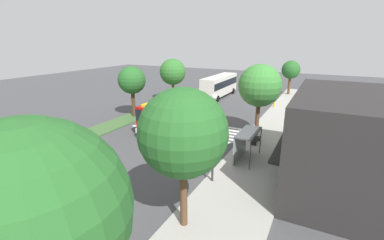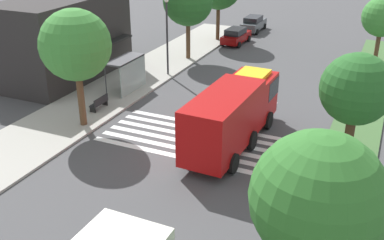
% 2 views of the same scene
% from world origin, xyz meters
% --- Properties ---
extents(ground_plane, '(120.00, 120.00, 0.00)m').
position_xyz_m(ground_plane, '(0.00, 0.00, 0.00)').
color(ground_plane, '#424244').
extents(sidewalk, '(60.00, 5.25, 0.14)m').
position_xyz_m(sidewalk, '(0.00, 9.37, 0.07)').
color(sidewalk, '#9E9B93').
rests_on(sidewalk, ground_plane).
extents(median_strip, '(60.00, 3.00, 0.14)m').
position_xyz_m(median_strip, '(0.00, -8.24, 0.07)').
color(median_strip, '#3D6033').
rests_on(median_strip, ground_plane).
extents(crosswalk, '(4.95, 12.14, 0.01)m').
position_xyz_m(crosswalk, '(1.15, 0.00, 0.01)').
color(crosswalk, silver).
rests_on(crosswalk, ground_plane).
extents(fire_truck, '(9.71, 3.06, 3.62)m').
position_xyz_m(fire_truck, '(1.87, -1.74, 2.03)').
color(fire_truck, '#A50C0C').
rests_on(fire_truck, ground_plane).
extents(parked_car_west, '(4.71, 2.18, 1.62)m').
position_xyz_m(parked_car_west, '(-18.89, 5.54, 0.85)').
color(parked_car_west, silver).
rests_on(parked_car_west, ground_plane).
extents(transit_bus, '(11.20, 2.89, 3.70)m').
position_xyz_m(transit_bus, '(-16.78, -3.03, 2.19)').
color(transit_bus, silver).
rests_on(transit_bus, ground_plane).
extents(bus_stop_shelter, '(3.50, 1.40, 2.46)m').
position_xyz_m(bus_stop_shelter, '(6.57, 8.25, 1.89)').
color(bus_stop_shelter, '#4C4C51').
rests_on(bus_stop_shelter, sidewalk).
extents(bench_near_shelter, '(1.60, 0.50, 0.90)m').
position_xyz_m(bench_near_shelter, '(2.57, 8.25, 0.59)').
color(bench_near_shelter, black).
rests_on(bench_near_shelter, sidewalk).
extents(street_lamp, '(0.36, 0.36, 6.26)m').
position_xyz_m(street_lamp, '(11.14, 7.34, 3.83)').
color(street_lamp, '#2D2D30').
rests_on(street_lamp, sidewalk).
extents(storefront_building, '(11.32, 6.46, 6.50)m').
position_xyz_m(storefront_building, '(7.50, 14.82, 3.25)').
color(storefront_building, '#282626').
rests_on(storefront_building, ground_plane).
extents(sidewalk_tree_far_west, '(3.24, 3.24, 6.07)m').
position_xyz_m(sidewalk_tree_far_west, '(-24.11, 7.74, 4.54)').
color(sidewalk_tree_far_west, '#513823').
rests_on(sidewalk_tree_far_west, sidewalk).
extents(sidewalk_tree_west, '(4.32, 4.32, 7.35)m').
position_xyz_m(sidewalk_tree_west, '(0.05, 7.74, 5.30)').
color(sidewalk_tree_west, '#513823').
rests_on(sidewalk_tree_west, sidewalk).
extents(sidewalk_tree_east, '(4.48, 4.48, 7.50)m').
position_xyz_m(sidewalk_tree_east, '(16.07, 7.74, 5.38)').
color(sidewalk_tree_east, '#513823').
rests_on(sidewalk_tree_east, sidewalk).
extents(sidewalk_tree_far_east, '(4.82, 4.82, 7.98)m').
position_xyz_m(sidewalk_tree_far_east, '(23.56, 7.74, 5.69)').
color(sidewalk_tree_far_east, '#47301E').
rests_on(sidewalk_tree_far_east, sidewalk).
extents(median_tree_far_west, '(4.13, 4.13, 6.79)m').
position_xyz_m(median_tree_far_west, '(-9.54, -8.24, 4.85)').
color(median_tree_far_west, '#47301E').
rests_on(median_tree_far_west, median_strip).
extents(median_tree_west, '(3.49, 3.49, 6.46)m').
position_xyz_m(median_tree_west, '(0.46, -8.24, 4.81)').
color(median_tree_west, '#47301E').
rests_on(median_tree_west, median_strip).
extents(fire_hydrant, '(0.28, 0.28, 0.70)m').
position_xyz_m(fire_hydrant, '(-12.97, 7.24, 0.49)').
color(fire_hydrant, gold).
rests_on(fire_hydrant, sidewalk).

